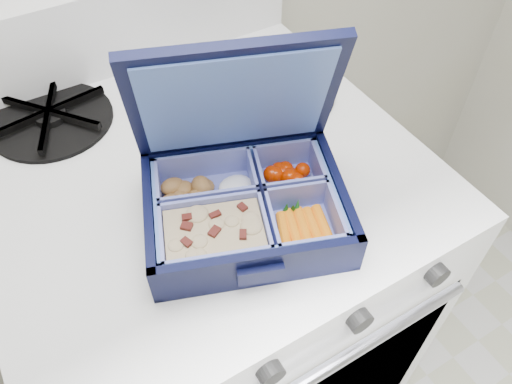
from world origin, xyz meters
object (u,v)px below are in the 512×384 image
stove (214,311)px  bento_box (246,208)px  burner_grate (277,89)px  fork (203,159)px

stove → bento_box: size_ratio=3.78×
burner_grate → fork: (-0.16, -0.07, -0.01)m
stove → bento_box: bearing=-87.1°
fork → stove: bearing=176.5°
stove → bento_box: 0.48m
fork → bento_box: bearing=-45.9°
stove → burner_grate: (0.17, 0.06, 0.44)m
fork → burner_grate: bearing=68.4°
stove → burner_grate: 0.48m
stove → burner_grate: size_ratio=4.90×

